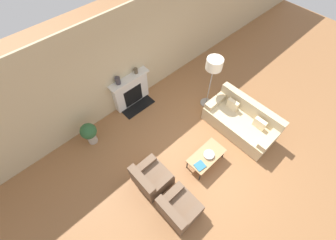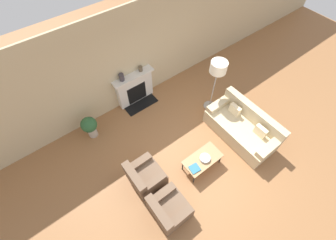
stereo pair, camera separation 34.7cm
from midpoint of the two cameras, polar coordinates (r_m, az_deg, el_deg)
ground_plane at (r=6.02m, az=7.68°, el=-9.87°), size 18.00×18.00×0.00m
wall_back at (r=6.29m, az=-11.70°, el=14.57°), size 18.00×0.06×2.90m
fireplace at (r=6.77m, az=-10.82°, el=7.20°), size 1.25×0.59×1.03m
couch at (r=6.46m, az=16.64°, el=-0.41°), size 0.93×1.94×0.87m
armchair_near at (r=5.26m, az=0.71°, el=-21.65°), size 0.75×0.78×0.74m
armchair_far at (r=5.50m, az=-6.22°, el=-14.59°), size 0.75×0.78×0.74m
coffee_table at (r=5.67m, az=8.01°, el=-9.11°), size 0.97×0.51×0.39m
bowl at (r=5.61m, az=8.60°, el=-8.76°), size 0.26×0.26×0.07m
book at (r=5.49m, az=6.29°, el=-11.54°), size 0.26×0.25×0.02m
floor_lamp at (r=6.05m, az=9.91°, el=13.04°), size 0.44×0.44×1.71m
mantel_vase_left at (r=6.24m, az=-14.22°, el=9.62°), size 0.14×0.14×0.21m
mantel_vase_center_left at (r=6.46m, az=-9.72°, el=12.17°), size 0.11×0.11×0.15m
potted_plant at (r=6.27m, az=-20.93°, el=-3.07°), size 0.43×0.43×0.71m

